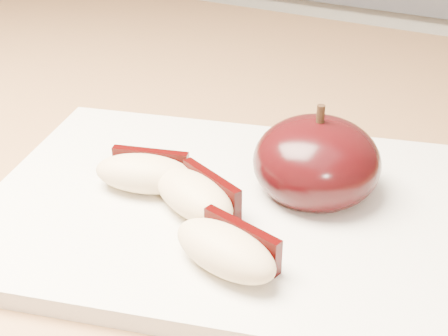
% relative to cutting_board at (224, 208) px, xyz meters
% --- Properties ---
extents(cutting_board, '(0.36, 0.30, 0.01)m').
position_rel_cutting_board_xyz_m(cutting_board, '(0.00, 0.00, 0.00)').
color(cutting_board, silver).
rests_on(cutting_board, island_counter).
extents(apple_half, '(0.10, 0.10, 0.07)m').
position_rel_cutting_board_xyz_m(apple_half, '(0.05, 0.04, 0.03)').
color(apple_half, black).
rests_on(apple_half, cutting_board).
extents(apple_wedge_a, '(0.08, 0.05, 0.02)m').
position_rel_cutting_board_xyz_m(apple_wedge_a, '(-0.05, -0.01, 0.02)').
color(apple_wedge_a, beige).
rests_on(apple_wedge_a, cutting_board).
extents(apple_wedge_b, '(0.08, 0.06, 0.02)m').
position_rel_cutting_board_xyz_m(apple_wedge_b, '(-0.01, -0.02, 0.02)').
color(apple_wedge_b, beige).
rests_on(apple_wedge_b, cutting_board).
extents(apple_wedge_c, '(0.07, 0.05, 0.02)m').
position_rel_cutting_board_xyz_m(apple_wedge_c, '(0.03, -0.06, 0.02)').
color(apple_wedge_c, beige).
rests_on(apple_wedge_c, cutting_board).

